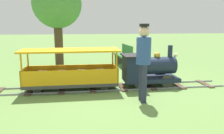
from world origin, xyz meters
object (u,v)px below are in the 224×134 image
locomotive (147,69)px  conductor_person (143,57)px  park_bench (124,55)px  oak_tree_near (57,5)px  passenger_car (71,73)px

locomotive → conductor_person: (1.04, -0.41, 0.47)m
park_bench → oak_tree_near: 3.16m
park_bench → passenger_car: bearing=-32.9°
passenger_car → park_bench: passenger_car is taller
locomotive → oak_tree_near: oak_tree_near is taller
park_bench → oak_tree_near: bearing=-101.6°
passenger_car → oak_tree_near: size_ratio=0.72×
passenger_car → oak_tree_near: oak_tree_near is taller
conductor_person → park_bench: 4.01m
conductor_person → park_bench: (-3.96, 0.37, -0.54)m
passenger_car → oak_tree_near: (-3.42, -0.59, 1.90)m
locomotive → park_bench: (-2.92, -0.04, -0.07)m
passenger_car → oak_tree_near: bearing=-170.3°
park_bench → oak_tree_near: size_ratio=0.41×
locomotive → park_bench: locomotive is taller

